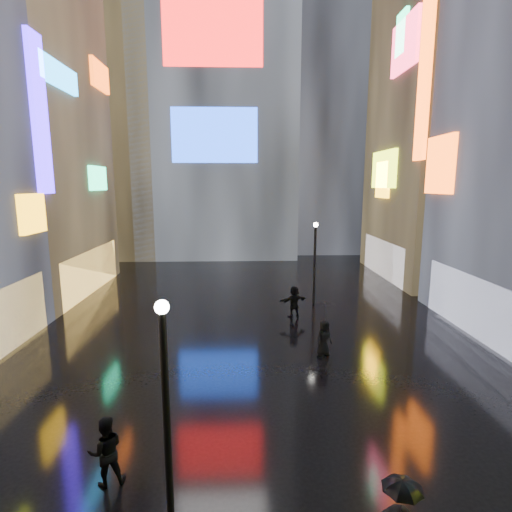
{
  "coord_description": "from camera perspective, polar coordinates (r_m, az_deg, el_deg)",
  "views": [
    {
      "loc": [
        -0.48,
        -1.79,
        7.48
      ],
      "look_at": [
        0.0,
        12.0,
        5.0
      ],
      "focal_mm": 28.0,
      "sensor_mm": 36.0,
      "label": 1
    }
  ],
  "objects": [
    {
      "name": "pedestrian_1",
      "position": [
        11.74,
        -20.67,
        -24.62
      ],
      "size": [
        1.06,
        0.95,
        1.8
      ],
      "primitive_type": "imported",
      "rotation": [
        0.0,
        0.0,
        3.51
      ],
      "color": "black",
      "rests_on": "ground"
    },
    {
      "name": "tower_flank_right",
      "position": [
        49.65,
        9.7,
        21.11
      ],
      "size": [
        12.0,
        12.0,
        34.0
      ],
      "primitive_type": "cube",
      "color": "black",
      "rests_on": "ground"
    },
    {
      "name": "tower_main",
      "position": [
        47.79,
        -5.53,
        26.59
      ],
      "size": [
        16.0,
        14.2,
        42.0
      ],
      "color": "black",
      "rests_on": "ground"
    },
    {
      "name": "pedestrian_5",
      "position": [
        22.94,
        5.47,
        -6.52
      ],
      "size": [
        1.76,
        1.1,
        1.81
      ],
      "primitive_type": "imported",
      "rotation": [
        0.0,
        0.0,
        3.51
      ],
      "color": "black",
      "rests_on": "ground"
    },
    {
      "name": "tower_flank_left",
      "position": [
        46.16,
        -19.86,
        16.47
      ],
      "size": [
        10.0,
        10.0,
        26.0
      ],
      "primitive_type": "cube",
      "color": "black",
      "rests_on": "ground"
    },
    {
      "name": "lamp_near",
      "position": [
        9.14,
        -12.74,
        -19.83
      ],
      "size": [
        0.3,
        0.3,
        5.2
      ],
      "color": "black",
      "rests_on": "ground"
    },
    {
      "name": "lamp_far",
      "position": [
        25.01,
        8.39,
        -0.37
      ],
      "size": [
        0.3,
        0.3,
        5.2
      ],
      "color": "black",
      "rests_on": "ground"
    },
    {
      "name": "umbrella_1",
      "position": [
        8.6,
        20.12,
        -29.34
      ],
      "size": [
        0.85,
        0.85,
        0.62
      ],
      "primitive_type": "imported",
      "rotation": [
        0.0,
        0.0,
        1.33
      ],
      "color": "black",
      "rests_on": "pedestrian_2"
    },
    {
      "name": "pedestrian_4",
      "position": [
        18.25,
        9.67,
        -11.47
      ],
      "size": [
        0.92,
        0.81,
        1.58
      ],
      "primitive_type": "imported",
      "rotation": [
        0.0,
        0.0,
        0.49
      ],
      "color": "black",
      "rests_on": "ground"
    },
    {
      "name": "building_right_far",
      "position": [
        36.38,
        26.55,
        19.45
      ],
      "size": [
        10.28,
        12.0,
        28.0
      ],
      "color": "black",
      "rests_on": "ground"
    },
    {
      "name": "umbrella_2",
      "position": [
        17.83,
        9.79,
        -7.77
      ],
      "size": [
        1.22,
        1.2,
        0.9
      ],
      "primitive_type": "imported",
      "rotation": [
        0.0,
        0.0,
        4.45
      ],
      "color": "black",
      "rests_on": "pedestrian_4"
    },
    {
      "name": "ground",
      "position": [
        23.05,
        -0.7,
        -8.75
      ],
      "size": [
        140.0,
        140.0,
        0.0
      ],
      "primitive_type": "plane",
      "color": "black",
      "rests_on": "ground"
    },
    {
      "name": "building_left_far",
      "position": [
        32.02,
        -32.15,
        14.96
      ],
      "size": [
        10.28,
        12.0,
        22.0
      ],
      "color": "black",
      "rests_on": "ground"
    }
  ]
}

